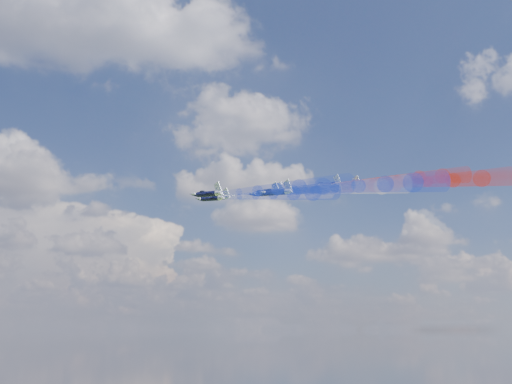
{
  "coord_description": "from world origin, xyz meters",
  "views": [
    {
      "loc": [
        -10.67,
        -139.23,
        115.69
      ],
      "look_at": [
        14.45,
        11.18,
        150.46
      ],
      "focal_mm": 42.62,
      "sensor_mm": 36.0,
      "label": 1
    }
  ],
  "objects": [
    {
      "name": "jet_lead",
      "position": [
        6.18,
        27.0,
        152.09
      ],
      "size": [
        14.77,
        15.59,
        6.55
      ],
      "primitive_type": null,
      "rotation": [
        0.13,
        -0.2,
        0.52
      ],
      "color": "black"
    },
    {
      "name": "jet_rear_left",
      "position": [
        15.15,
        -10.68,
        145.5
      ],
      "size": [
        14.77,
        15.59,
        6.55
      ],
      "primitive_type": null,
      "rotation": [
        0.13,
        -0.2,
        0.52
      ],
      "color": "black"
    },
    {
      "name": "jet_inner_left",
      "position": [
        2.97,
        12.21,
        148.57
      ],
      "size": [
        14.77,
        15.59,
        6.55
      ],
      "primitive_type": null,
      "rotation": [
        0.13,
        -0.2,
        0.52
      ],
      "color": "black"
    },
    {
      "name": "trail_center_third",
      "position": [
        28.18,
        -13.91,
        146.13
      ],
      "size": [
        23.01,
        34.09,
        9.28
      ],
      "primitive_type": null,
      "rotation": [
        0.13,
        -0.2,
        0.52
      ],
      "color": "white"
    },
    {
      "name": "jet_rear_right",
      "position": [
        34.57,
        0.24,
        149.92
      ],
      "size": [
        14.77,
        15.59,
        6.55
      ],
      "primitive_type": null,
      "rotation": [
        0.13,
        -0.2,
        0.52
      ],
      "color": "black"
    },
    {
      "name": "trail_outer_left",
      "position": [
        13.08,
        -23.45,
        143.28
      ],
      "size": [
        23.01,
        34.09,
        9.28
      ],
      "primitive_type": null,
      "rotation": [
        0.13,
        -0.2,
        0.52
      ],
      "color": "#1A35DE"
    },
    {
      "name": "jet_outer_left",
      "position": [
        0.74,
        -3.31,
        146.22
      ],
      "size": [
        14.77,
        15.59,
        6.55
      ],
      "primitive_type": null,
      "rotation": [
        0.13,
        -0.2,
        0.52
      ],
      "color": "black"
    },
    {
      "name": "jet_inner_right",
      "position": [
        20.19,
        21.31,
        152.94
      ],
      "size": [
        14.77,
        15.59,
        6.55
      ],
      "primitive_type": null,
      "rotation": [
        0.13,
        -0.2,
        0.52
      ],
      "color": "black"
    },
    {
      "name": "trail_rear_right",
      "position": [
        46.91,
        -19.91,
        146.97
      ],
      "size": [
        23.01,
        34.09,
        9.28
      ],
      "primitive_type": null,
      "rotation": [
        0.13,
        -0.2,
        0.52
      ],
      "color": "red"
    },
    {
      "name": "trail_inner_left",
      "position": [
        15.31,
        -7.93,
        145.63
      ],
      "size": [
        23.01,
        34.09,
        9.28
      ],
      "primitive_type": null,
      "rotation": [
        0.13,
        -0.2,
        0.52
      ],
      "color": "#1A35DE"
    },
    {
      "name": "jet_outer_right",
      "position": [
        34.91,
        16.94,
        154.51
      ],
      "size": [
        14.77,
        15.59,
        6.55
      ],
      "primitive_type": null,
      "rotation": [
        0.13,
        -0.2,
        0.52
      ],
      "color": "black"
    },
    {
      "name": "trail_lead",
      "position": [
        18.52,
        6.86,
        149.15
      ],
      "size": [
        23.01,
        34.09,
        9.28
      ],
      "primitive_type": null,
      "rotation": [
        0.13,
        -0.2,
        0.52
      ],
      "color": "white"
    },
    {
      "name": "jet_center_third",
      "position": [
        15.84,
        6.23,
        149.07
      ],
      "size": [
        14.77,
        15.59,
        6.55
      ],
      "primitive_type": null,
      "rotation": [
        0.13,
        -0.2,
        0.52
      ],
      "color": "black"
    },
    {
      "name": "trail_outer_right",
      "position": [
        47.25,
        -3.2,
        151.57
      ],
      "size": [
        23.01,
        34.09,
        9.28
      ],
      "primitive_type": null,
      "rotation": [
        0.13,
        -0.2,
        0.52
      ],
      "color": "red"
    },
    {
      "name": "trail_rear_left",
      "position": [
        27.49,
        -30.83,
        142.56
      ],
      "size": [
        23.01,
        34.09,
        9.28
      ],
      "primitive_type": null,
      "rotation": [
        0.13,
        -0.2,
        0.52
      ],
      "color": "#1A35DE"
    },
    {
      "name": "trail_inner_right",
      "position": [
        32.53,
        1.17,
        150.0
      ],
      "size": [
        23.01,
        34.09,
        9.28
      ],
      "primitive_type": null,
      "rotation": [
        0.13,
        -0.2,
        0.52
      ],
      "color": "red"
    }
  ]
}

